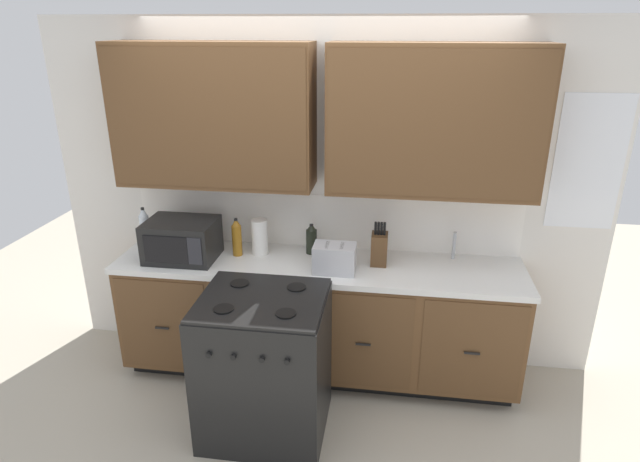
{
  "coord_description": "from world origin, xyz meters",
  "views": [
    {
      "loc": [
        0.5,
        -3.03,
        2.45
      ],
      "look_at": [
        0.02,
        0.27,
        1.15
      ],
      "focal_mm": 29.84,
      "sensor_mm": 36.0,
      "label": 1
    }
  ],
  "objects_px": {
    "bottle_dark": "(311,239)",
    "bottle_clear": "(145,229)",
    "stove_range": "(265,365)",
    "microwave": "(182,240)",
    "toaster": "(334,258)",
    "knife_block": "(379,248)",
    "bottle_amber": "(237,237)",
    "paper_towel_roll": "(260,237)"
  },
  "relations": [
    {
      "from": "bottle_dark",
      "to": "bottle_clear",
      "type": "distance_m",
      "value": 1.22
    },
    {
      "from": "stove_range",
      "to": "microwave",
      "type": "bearing_deg",
      "value": 141.42
    },
    {
      "from": "toaster",
      "to": "stove_range",
      "type": "bearing_deg",
      "value": -126.04
    },
    {
      "from": "knife_block",
      "to": "bottle_amber",
      "type": "height_order",
      "value": "knife_block"
    },
    {
      "from": "toaster",
      "to": "bottle_clear",
      "type": "bearing_deg",
      "value": 172.43
    },
    {
      "from": "knife_block",
      "to": "paper_towel_roll",
      "type": "bearing_deg",
      "value": 176.85
    },
    {
      "from": "toaster",
      "to": "knife_block",
      "type": "bearing_deg",
      "value": 29.83
    },
    {
      "from": "bottle_dark",
      "to": "bottle_clear",
      "type": "height_order",
      "value": "bottle_clear"
    },
    {
      "from": "microwave",
      "to": "paper_towel_roll",
      "type": "xyz_separation_m",
      "value": [
        0.52,
        0.15,
        -0.01
      ]
    },
    {
      "from": "stove_range",
      "to": "microwave",
      "type": "relative_size",
      "value": 1.98
    },
    {
      "from": "microwave",
      "to": "bottle_dark",
      "type": "bearing_deg",
      "value": 14.05
    },
    {
      "from": "microwave",
      "to": "toaster",
      "type": "bearing_deg",
      "value": -3.06
    },
    {
      "from": "bottle_clear",
      "to": "microwave",
      "type": "bearing_deg",
      "value": -21.35
    },
    {
      "from": "microwave",
      "to": "bottle_clear",
      "type": "xyz_separation_m",
      "value": [
        -0.33,
        0.13,
        0.01
      ]
    },
    {
      "from": "paper_towel_roll",
      "to": "bottle_clear",
      "type": "xyz_separation_m",
      "value": [
        -0.86,
        -0.02,
        0.02
      ]
    },
    {
      "from": "bottle_amber",
      "to": "microwave",
      "type": "bearing_deg",
      "value": -163.08
    },
    {
      "from": "bottle_amber",
      "to": "bottle_clear",
      "type": "distance_m",
      "value": 0.7
    },
    {
      "from": "stove_range",
      "to": "bottle_dark",
      "type": "xyz_separation_m",
      "value": [
        0.17,
        0.79,
        0.54
      ]
    },
    {
      "from": "stove_range",
      "to": "bottle_clear",
      "type": "xyz_separation_m",
      "value": [
        -1.05,
        0.7,
        0.58
      ]
    },
    {
      "from": "microwave",
      "to": "toaster",
      "type": "xyz_separation_m",
      "value": [
        1.09,
        -0.06,
        -0.04
      ]
    },
    {
      "from": "bottle_amber",
      "to": "stove_range",
      "type": "bearing_deg",
      "value": -62.87
    },
    {
      "from": "stove_range",
      "to": "paper_towel_roll",
      "type": "xyz_separation_m",
      "value": [
        -0.19,
        0.72,
        0.56
      ]
    },
    {
      "from": "toaster",
      "to": "knife_block",
      "type": "height_order",
      "value": "knife_block"
    },
    {
      "from": "paper_towel_roll",
      "to": "bottle_dark",
      "type": "distance_m",
      "value": 0.37
    },
    {
      "from": "bottle_dark",
      "to": "stove_range",
      "type": "bearing_deg",
      "value": -102.22
    },
    {
      "from": "knife_block",
      "to": "bottle_dark",
      "type": "height_order",
      "value": "knife_block"
    },
    {
      "from": "microwave",
      "to": "bottle_clear",
      "type": "distance_m",
      "value": 0.36
    },
    {
      "from": "bottle_amber",
      "to": "bottle_dark",
      "type": "bearing_deg",
      "value": 11.99
    },
    {
      "from": "toaster",
      "to": "paper_towel_roll",
      "type": "relative_size",
      "value": 1.08
    },
    {
      "from": "knife_block",
      "to": "paper_towel_roll",
      "type": "xyz_separation_m",
      "value": [
        -0.85,
        0.05,
        0.01
      ]
    },
    {
      "from": "knife_block",
      "to": "bottle_dark",
      "type": "distance_m",
      "value": 0.5
    },
    {
      "from": "knife_block",
      "to": "bottle_clear",
      "type": "bearing_deg",
      "value": 179.23
    },
    {
      "from": "microwave",
      "to": "knife_block",
      "type": "xyz_separation_m",
      "value": [
        1.38,
        0.11,
        -0.02
      ]
    },
    {
      "from": "knife_block",
      "to": "bottle_clear",
      "type": "relative_size",
      "value": 0.98
    },
    {
      "from": "microwave",
      "to": "bottle_clear",
      "type": "bearing_deg",
      "value": 158.65
    },
    {
      "from": "microwave",
      "to": "paper_towel_roll",
      "type": "bearing_deg",
      "value": 16.52
    },
    {
      "from": "stove_range",
      "to": "bottle_amber",
      "type": "relative_size",
      "value": 3.4
    },
    {
      "from": "bottle_dark",
      "to": "bottle_amber",
      "type": "height_order",
      "value": "bottle_amber"
    },
    {
      "from": "stove_range",
      "to": "bottle_clear",
      "type": "bearing_deg",
      "value": 146.25
    },
    {
      "from": "paper_towel_roll",
      "to": "microwave",
      "type": "bearing_deg",
      "value": -163.48
    },
    {
      "from": "microwave",
      "to": "knife_block",
      "type": "relative_size",
      "value": 1.55
    },
    {
      "from": "stove_range",
      "to": "toaster",
      "type": "distance_m",
      "value": 0.82
    }
  ]
}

